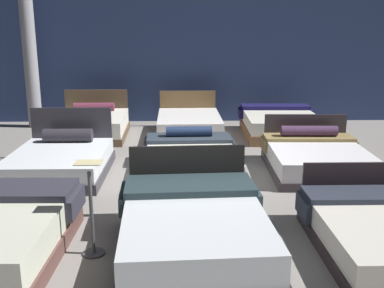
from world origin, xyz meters
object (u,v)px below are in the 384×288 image
(bed_4, at_px, (191,160))
(bed_8, at_px, (280,124))
(bed_6, at_px, (91,125))
(support_pillar, at_px, (30,55))
(bed_3, at_px, (60,161))
(price_sign, at_px, (92,220))
(bed_7, at_px, (189,125))
(bed_1, at_px, (193,229))
(bed_5, at_px, (316,158))

(bed_4, relative_size, bed_8, 1.02)
(bed_6, bearing_deg, support_pillar, 143.69)
(bed_3, xyz_separation_m, price_sign, (1.07, -2.79, 0.18))
(bed_6, distance_m, bed_7, 2.22)
(bed_4, relative_size, price_sign, 2.06)
(price_sign, bearing_deg, bed_8, 59.76)
(bed_1, xyz_separation_m, price_sign, (-1.08, -0.01, 0.13))
(bed_5, distance_m, bed_7, 3.46)
(bed_7, height_order, bed_8, bed_7)
(bed_5, height_order, bed_8, bed_5)
(bed_1, relative_size, bed_5, 1.09)
(bed_1, relative_size, bed_6, 1.11)
(bed_4, xyz_separation_m, support_pillar, (-3.79, 3.85, 1.52))
(bed_8, bearing_deg, bed_7, 179.72)
(bed_5, bearing_deg, bed_8, 92.70)
(bed_4, height_order, bed_8, bed_4)
(bed_4, height_order, support_pillar, support_pillar)
(bed_8, relative_size, price_sign, 2.02)
(bed_5, xyz_separation_m, price_sign, (-3.26, -2.85, 0.17))
(bed_3, height_order, price_sign, price_sign)
(bed_4, bearing_deg, support_pillar, 132.90)
(price_sign, bearing_deg, support_pillar, 112.01)
(bed_3, height_order, bed_6, bed_3)
(bed_3, bearing_deg, support_pillar, 112.71)
(price_sign, bearing_deg, bed_7, 78.53)
(bed_3, distance_m, price_sign, 2.99)
(bed_6, distance_m, support_pillar, 2.45)
(bed_5, relative_size, price_sign, 1.94)
(bed_4, relative_size, bed_5, 1.06)
(bed_6, relative_size, bed_7, 0.96)
(bed_4, bearing_deg, bed_6, 127.09)
(bed_4, bearing_deg, bed_1, -92.30)
(bed_1, bearing_deg, bed_5, 49.46)
(bed_1, distance_m, support_pillar, 7.75)
(bed_7, bearing_deg, bed_3, -129.14)
(bed_6, xyz_separation_m, bed_7, (2.22, 0.06, -0.02))
(bed_5, distance_m, bed_8, 2.67)
(bed_8, height_order, support_pillar, support_pillar)
(bed_1, distance_m, bed_6, 5.92)
(bed_1, xyz_separation_m, bed_5, (2.18, 2.84, -0.04))
(bed_5, distance_m, price_sign, 4.33)
(bed_6, bearing_deg, bed_1, -69.96)
(bed_8, bearing_deg, bed_1, -109.75)
(bed_1, bearing_deg, bed_4, 86.32)
(bed_5, xyz_separation_m, bed_6, (-4.35, 2.67, 0.03))
(bed_3, height_order, support_pillar, support_pillar)
(bed_5, height_order, price_sign, price_sign)
(bed_7, distance_m, price_sign, 5.70)
(price_sign, distance_m, support_pillar, 7.28)
(bed_8, height_order, price_sign, price_sign)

